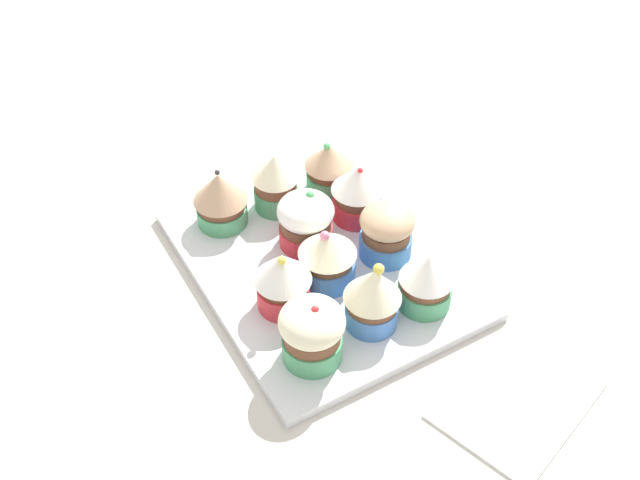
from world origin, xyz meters
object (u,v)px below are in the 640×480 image
(cupcake_7, at_px, (276,181))
(napkin, at_px, (517,399))
(cupcake_10, at_px, (220,198))
(cupcake_1, at_px, (386,232))
(cupcake_3, at_px, (329,166))
(baking_tray, at_px, (320,263))
(cupcake_5, at_px, (327,256))
(cupcake_9, at_px, (283,279))
(cupcake_4, at_px, (376,295))
(cupcake_6, at_px, (309,219))
(cupcake_2, at_px, (357,191))
(cupcake_8, at_px, (312,332))
(cupcake_0, at_px, (426,280))

(cupcake_7, relative_size, napkin, 0.50)
(cupcake_10, bearing_deg, cupcake_1, -135.93)
(cupcake_3, bearing_deg, napkin, -179.56)
(baking_tray, relative_size, napkin, 2.22)
(cupcake_5, height_order, napkin, cupcake_5)
(cupcake_1, distance_m, cupcake_9, 0.13)
(cupcake_10, bearing_deg, cupcake_7, -96.15)
(cupcake_4, height_order, cupcake_7, cupcake_4)
(cupcake_6, bearing_deg, napkin, -165.94)
(cupcake_7, relative_size, cupcake_9, 0.99)
(cupcake_1, height_order, cupcake_2, cupcake_2)
(cupcake_4, distance_m, cupcake_10, 0.23)
(baking_tray, distance_m, napkin, 0.26)
(cupcake_8, bearing_deg, cupcake_2, -43.81)
(baking_tray, xyz_separation_m, cupcake_5, (-0.03, 0.01, 0.04))
(cupcake_3, relative_size, napkin, 0.45)
(cupcake_9, bearing_deg, cupcake_8, 174.25)
(cupcake_4, xyz_separation_m, cupcake_10, (0.21, 0.07, -0.00))
(cupcake_1, relative_size, cupcake_8, 0.89)
(cupcake_7, distance_m, cupcake_10, 0.07)
(cupcake_8, height_order, napkin, cupcake_8)
(cupcake_1, height_order, cupcake_7, cupcake_7)
(baking_tray, bearing_deg, cupcake_10, 31.07)
(cupcake_3, bearing_deg, cupcake_5, 148.80)
(cupcake_0, height_order, cupcake_9, cupcake_9)
(cupcake_5, distance_m, cupcake_10, 0.15)
(cupcake_5, bearing_deg, cupcake_8, 141.59)
(cupcake_0, bearing_deg, baking_tray, 29.76)
(cupcake_3, distance_m, cupcake_4, 0.22)
(cupcake_2, xyz_separation_m, napkin, (-0.29, -0.00, -0.05))
(cupcake_1, relative_size, cupcake_7, 0.87)
(cupcake_1, relative_size, cupcake_2, 0.86)
(cupcake_0, height_order, napkin, cupcake_0)
(cupcake_3, xyz_separation_m, napkin, (-0.35, -0.00, -0.04))
(cupcake_7, bearing_deg, cupcake_4, -179.16)
(cupcake_0, relative_size, napkin, 0.45)
(cupcake_2, relative_size, cupcake_3, 1.12)
(cupcake_7, distance_m, napkin, 0.36)
(baking_tray, distance_m, cupcake_0, 0.13)
(cupcake_3, bearing_deg, cupcake_8, 145.86)
(cupcake_2, relative_size, cupcake_6, 1.08)
(cupcake_6, bearing_deg, cupcake_2, -82.02)
(cupcake_7, bearing_deg, cupcake_6, -177.95)
(cupcake_4, bearing_deg, cupcake_10, 18.35)
(cupcake_6, bearing_deg, baking_tray, 173.02)
(cupcake_1, bearing_deg, cupcake_10, 44.07)
(cupcake_0, xyz_separation_m, cupcake_3, (0.21, -0.01, -0.00))
(cupcake_1, height_order, cupcake_6, cupcake_6)
(cupcake_0, relative_size, cupcake_8, 0.92)
(cupcake_1, height_order, cupcake_9, cupcake_9)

